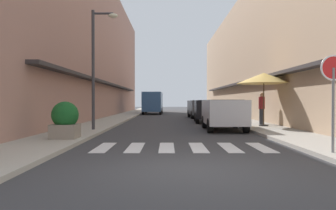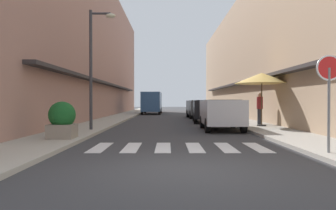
{
  "view_description": "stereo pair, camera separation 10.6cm",
  "coord_description": "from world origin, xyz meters",
  "px_view_note": "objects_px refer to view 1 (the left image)",
  "views": [
    {
      "loc": [
        -0.44,
        -6.9,
        1.41
      ],
      "look_at": [
        -0.34,
        16.43,
        1.13
      ],
      "focal_mm": 35.76,
      "sensor_mm": 36.0,
      "label": 1
    },
    {
      "loc": [
        -0.33,
        -6.9,
        1.41
      ],
      "look_at": [
        -0.34,
        16.43,
        1.13
      ],
      "focal_mm": 35.76,
      "sensor_mm": 36.0,
      "label": 2
    }
  ],
  "objects_px": {
    "parked_car_near": "(222,111)",
    "delivery_van": "(151,101)",
    "parked_car_mid": "(207,108)",
    "round_street_sign": "(332,78)",
    "street_lamp": "(96,57)",
    "pedestrian_walking_near": "(260,107)",
    "planter_corner": "(64,120)",
    "parked_car_far": "(199,107)",
    "cafe_umbrella": "(262,78)"
  },
  "relations": [
    {
      "from": "parked_car_near",
      "to": "delivery_van",
      "type": "height_order",
      "value": "delivery_van"
    },
    {
      "from": "parked_car_mid",
      "to": "round_street_sign",
      "type": "height_order",
      "value": "round_street_sign"
    },
    {
      "from": "street_lamp",
      "to": "round_street_sign",
      "type": "bearing_deg",
      "value": -42.78
    },
    {
      "from": "delivery_van",
      "to": "round_street_sign",
      "type": "bearing_deg",
      "value": -78.3
    },
    {
      "from": "delivery_van",
      "to": "parked_car_near",
      "type": "bearing_deg",
      "value": -77.98
    },
    {
      "from": "parked_car_mid",
      "to": "pedestrian_walking_near",
      "type": "relative_size",
      "value": 2.31
    },
    {
      "from": "street_lamp",
      "to": "planter_corner",
      "type": "relative_size",
      "value": 4.23
    },
    {
      "from": "round_street_sign",
      "to": "planter_corner",
      "type": "height_order",
      "value": "round_street_sign"
    },
    {
      "from": "planter_corner",
      "to": "street_lamp",
      "type": "bearing_deg",
      "value": 83.91
    },
    {
      "from": "parked_car_near",
      "to": "parked_car_far",
      "type": "bearing_deg",
      "value": 90.0
    },
    {
      "from": "delivery_van",
      "to": "round_street_sign",
      "type": "distance_m",
      "value": 28.46
    },
    {
      "from": "cafe_umbrella",
      "to": "pedestrian_walking_near",
      "type": "xyz_separation_m",
      "value": [
        0.26,
        1.27,
        -1.53
      ]
    },
    {
      "from": "street_lamp",
      "to": "cafe_umbrella",
      "type": "height_order",
      "value": "street_lamp"
    },
    {
      "from": "round_street_sign",
      "to": "street_lamp",
      "type": "height_order",
      "value": "street_lamp"
    },
    {
      "from": "pedestrian_walking_near",
      "to": "parked_car_near",
      "type": "bearing_deg",
      "value": 133.38
    },
    {
      "from": "delivery_van",
      "to": "cafe_umbrella",
      "type": "height_order",
      "value": "cafe_umbrella"
    },
    {
      "from": "cafe_umbrella",
      "to": "pedestrian_walking_near",
      "type": "bearing_deg",
      "value": 78.65
    },
    {
      "from": "delivery_van",
      "to": "planter_corner",
      "type": "bearing_deg",
      "value": -94.48
    },
    {
      "from": "delivery_van",
      "to": "street_lamp",
      "type": "xyz_separation_m",
      "value": [
        -1.55,
        -21.09,
        2.01
      ]
    },
    {
      "from": "parked_car_near",
      "to": "pedestrian_walking_near",
      "type": "height_order",
      "value": "pedestrian_walking_near"
    },
    {
      "from": "parked_car_mid",
      "to": "delivery_van",
      "type": "relative_size",
      "value": 0.75
    },
    {
      "from": "street_lamp",
      "to": "cafe_umbrella",
      "type": "bearing_deg",
      "value": 14.88
    },
    {
      "from": "parked_car_far",
      "to": "planter_corner",
      "type": "height_order",
      "value": "parked_car_far"
    },
    {
      "from": "street_lamp",
      "to": "pedestrian_walking_near",
      "type": "distance_m",
      "value": 9.38
    },
    {
      "from": "parked_car_far",
      "to": "street_lamp",
      "type": "relative_size",
      "value": 0.81
    },
    {
      "from": "cafe_umbrella",
      "to": "parked_car_far",
      "type": "bearing_deg",
      "value": 102.49
    },
    {
      "from": "cafe_umbrella",
      "to": "delivery_van",
      "type": "bearing_deg",
      "value": 109.22
    },
    {
      "from": "parked_car_mid",
      "to": "cafe_umbrella",
      "type": "relative_size",
      "value": 1.45
    },
    {
      "from": "planter_corner",
      "to": "parked_car_mid",
      "type": "bearing_deg",
      "value": 58.72
    },
    {
      "from": "round_street_sign",
      "to": "pedestrian_walking_near",
      "type": "bearing_deg",
      "value": 83.95
    },
    {
      "from": "round_street_sign",
      "to": "street_lamp",
      "type": "xyz_separation_m",
      "value": [
        -7.32,
        6.78,
        1.43
      ]
    },
    {
      "from": "parked_car_mid",
      "to": "parked_car_far",
      "type": "bearing_deg",
      "value": 90.0
    },
    {
      "from": "parked_car_far",
      "to": "cafe_umbrella",
      "type": "distance_m",
      "value": 10.71
    },
    {
      "from": "parked_car_mid",
      "to": "planter_corner",
      "type": "distance_m",
      "value": 12.01
    },
    {
      "from": "street_lamp",
      "to": "cafe_umbrella",
      "type": "relative_size",
      "value": 1.93
    },
    {
      "from": "round_street_sign",
      "to": "cafe_umbrella",
      "type": "height_order",
      "value": "cafe_umbrella"
    },
    {
      "from": "parked_car_mid",
      "to": "street_lamp",
      "type": "relative_size",
      "value": 0.75
    },
    {
      "from": "cafe_umbrella",
      "to": "planter_corner",
      "type": "xyz_separation_m",
      "value": [
        -8.53,
        -5.7,
        -1.83
      ]
    },
    {
      "from": "parked_car_mid",
      "to": "parked_car_far",
      "type": "xyz_separation_m",
      "value": [
        0.0,
        5.77,
        0.0
      ]
    },
    {
      "from": "parked_car_near",
      "to": "parked_car_far",
      "type": "relative_size",
      "value": 0.91
    },
    {
      "from": "parked_car_near",
      "to": "round_street_sign",
      "type": "bearing_deg",
      "value": -79.17
    },
    {
      "from": "cafe_umbrella",
      "to": "planter_corner",
      "type": "distance_m",
      "value": 10.42
    },
    {
      "from": "planter_corner",
      "to": "cafe_umbrella",
      "type": "bearing_deg",
      "value": 33.75
    },
    {
      "from": "parked_car_near",
      "to": "pedestrian_walking_near",
      "type": "relative_size",
      "value": 2.26
    },
    {
      "from": "parked_car_near",
      "to": "round_street_sign",
      "type": "xyz_separation_m",
      "value": [
        1.46,
        -7.64,
        1.07
      ]
    },
    {
      "from": "delivery_van",
      "to": "street_lamp",
      "type": "bearing_deg",
      "value": -94.21
    },
    {
      "from": "parked_car_mid",
      "to": "street_lamp",
      "type": "distance_m",
      "value": 9.27
    },
    {
      "from": "round_street_sign",
      "to": "parked_car_mid",
      "type": "bearing_deg",
      "value": 96.17
    },
    {
      "from": "delivery_van",
      "to": "cafe_umbrella",
      "type": "relative_size",
      "value": 1.94
    },
    {
      "from": "parked_car_near",
      "to": "parked_car_far",
      "type": "height_order",
      "value": "same"
    }
  ]
}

